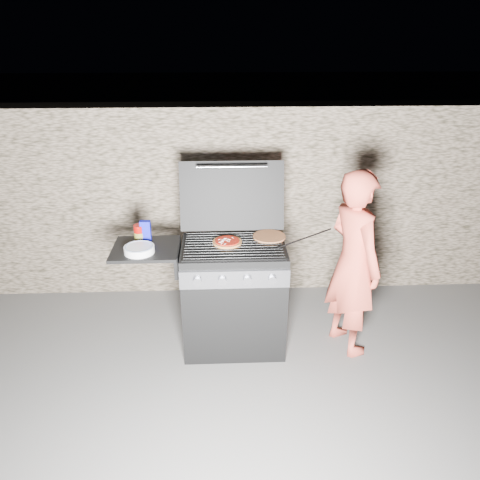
{
  "coord_description": "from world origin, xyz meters",
  "views": [
    {
      "loc": [
        -0.09,
        -3.23,
        2.44
      ],
      "look_at": [
        0.05,
        0.0,
        0.95
      ],
      "focal_mm": 35.0,
      "sensor_mm": 36.0,
      "label": 1
    }
  ],
  "objects_px": {
    "sauce_jar": "(140,233)",
    "person": "(353,263)",
    "gas_grill": "(203,297)",
    "pizza_topped": "(227,241)"
  },
  "relations": [
    {
      "from": "sauce_jar",
      "to": "gas_grill",
      "type": "bearing_deg",
      "value": -14.9
    },
    {
      "from": "pizza_topped",
      "to": "person",
      "type": "xyz_separation_m",
      "value": [
        0.98,
        -0.09,
        -0.17
      ]
    },
    {
      "from": "sauce_jar",
      "to": "person",
      "type": "relative_size",
      "value": 0.09
    },
    {
      "from": "pizza_topped",
      "to": "sauce_jar",
      "type": "relative_size",
      "value": 1.69
    },
    {
      "from": "sauce_jar",
      "to": "person",
      "type": "height_order",
      "value": "person"
    },
    {
      "from": "gas_grill",
      "to": "person",
      "type": "distance_m",
      "value": 1.22
    },
    {
      "from": "gas_grill",
      "to": "person",
      "type": "height_order",
      "value": "person"
    },
    {
      "from": "pizza_topped",
      "to": "sauce_jar",
      "type": "height_order",
      "value": "sauce_jar"
    },
    {
      "from": "sauce_jar",
      "to": "person",
      "type": "xyz_separation_m",
      "value": [
        1.66,
        -0.18,
        -0.21
      ]
    },
    {
      "from": "gas_grill",
      "to": "sauce_jar",
      "type": "xyz_separation_m",
      "value": [
        -0.48,
        0.13,
        0.51
      ]
    }
  ]
}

